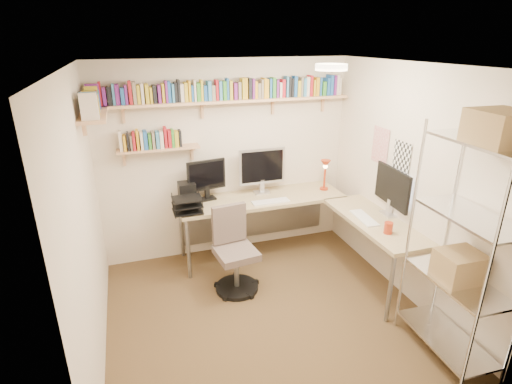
# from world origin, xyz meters

# --- Properties ---
(ground) EXTENTS (3.20, 3.20, 0.00)m
(ground) POSITION_xyz_m (0.00, 0.00, 0.00)
(ground) COLOR #46331E
(ground) RESTS_ON ground
(room_shell) EXTENTS (3.24, 3.04, 2.52)m
(room_shell) POSITION_xyz_m (0.00, 0.00, 1.55)
(room_shell) COLOR beige
(room_shell) RESTS_ON ground
(wall_shelves) EXTENTS (3.12, 1.09, 0.80)m
(wall_shelves) POSITION_xyz_m (-0.38, 1.30, 2.03)
(wall_shelves) COLOR tan
(wall_shelves) RESTS_ON ground
(corner_desk) EXTENTS (2.52, 2.09, 1.42)m
(corner_desk) POSITION_xyz_m (0.50, 0.91, 0.81)
(corner_desk) COLOR tan
(corner_desk) RESTS_ON ground
(office_chair) EXTENTS (0.52, 0.52, 0.98)m
(office_chair) POSITION_xyz_m (-0.18, 0.55, 0.41)
(office_chair) COLOR black
(office_chair) RESTS_ON ground
(wire_rack) EXTENTS (0.49, 0.93, 2.24)m
(wire_rack) POSITION_xyz_m (1.36, -1.08, 1.39)
(wire_rack) COLOR silver
(wire_rack) RESTS_ON ground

